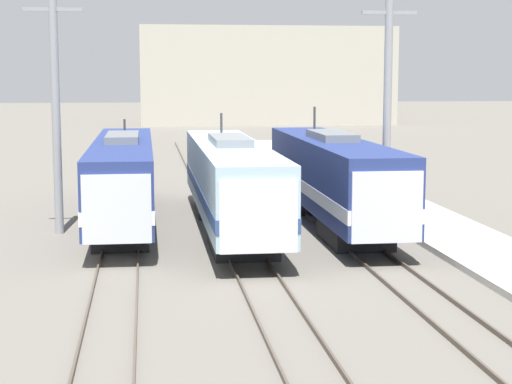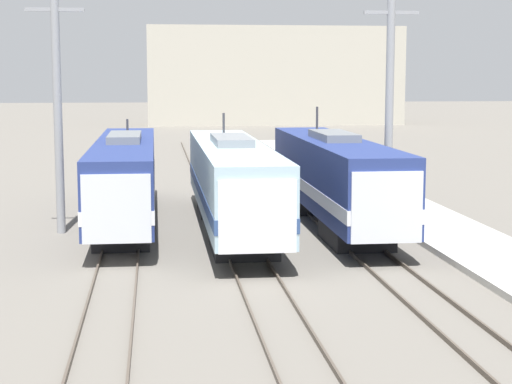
{
  "view_description": "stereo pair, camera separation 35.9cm",
  "coord_description": "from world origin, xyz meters",
  "px_view_note": "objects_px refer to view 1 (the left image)",
  "views": [
    {
      "loc": [
        -3.79,
        -29.5,
        7.01
      ],
      "look_at": [
        0.37,
        2.65,
        2.59
      ],
      "focal_mm": 60.0,
      "sensor_mm": 36.0,
      "label": 1
    },
    {
      "loc": [
        -3.44,
        -29.54,
        7.01
      ],
      "look_at": [
        0.37,
        2.65,
        2.59
      ],
      "focal_mm": 60.0,
      "sensor_mm": 36.0,
      "label": 2
    }
  ],
  "objects_px": {
    "locomotive_center": "(231,183)",
    "catenary_tower_left": "(56,104)",
    "catenary_tower_right": "(387,103)",
    "locomotive_far_right": "(333,178)",
    "locomotive_far_left": "(123,179)"
  },
  "relations": [
    {
      "from": "locomotive_far_left",
      "to": "locomotive_center",
      "type": "distance_m",
      "value": 5.42
    },
    {
      "from": "locomotive_center",
      "to": "catenary_tower_right",
      "type": "bearing_deg",
      "value": 4.36
    },
    {
      "from": "locomotive_far_right",
      "to": "catenary_tower_left",
      "type": "distance_m",
      "value": 13.05
    },
    {
      "from": "locomotive_far_left",
      "to": "catenary_tower_left",
      "type": "relative_size",
      "value": 1.79
    },
    {
      "from": "locomotive_far_right",
      "to": "catenary_tower_left",
      "type": "bearing_deg",
      "value": -178.84
    },
    {
      "from": "locomotive_far_left",
      "to": "catenary_tower_left",
      "type": "xyz_separation_m",
      "value": [
        -2.81,
        -1.82,
        3.56
      ]
    },
    {
      "from": "catenary_tower_right",
      "to": "catenary_tower_left",
      "type": "bearing_deg",
      "value": 180.0
    },
    {
      "from": "locomotive_far_left",
      "to": "locomotive_far_right",
      "type": "bearing_deg",
      "value": -9.12
    },
    {
      "from": "catenary_tower_left",
      "to": "catenary_tower_right",
      "type": "xyz_separation_m",
      "value": [
        15.01,
        0.0,
        0.0
      ]
    },
    {
      "from": "locomotive_center",
      "to": "catenary_tower_left",
      "type": "relative_size",
      "value": 1.78
    },
    {
      "from": "locomotive_far_left",
      "to": "locomotive_far_right",
      "type": "distance_m",
      "value": 9.88
    },
    {
      "from": "locomotive_far_left",
      "to": "catenary_tower_right",
      "type": "relative_size",
      "value": 1.79
    },
    {
      "from": "locomotive_far_right",
      "to": "catenary_tower_right",
      "type": "bearing_deg",
      "value": -5.94
    },
    {
      "from": "locomotive_center",
      "to": "catenary_tower_left",
      "type": "xyz_separation_m",
      "value": [
        -7.69,
        0.56,
        3.56
      ]
    },
    {
      "from": "catenary_tower_left",
      "to": "locomotive_far_left",
      "type": "bearing_deg",
      "value": 32.92
    }
  ]
}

